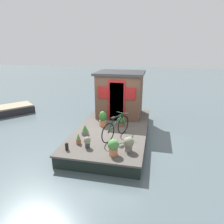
{
  "coord_description": "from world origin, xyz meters",
  "views": [
    {
      "loc": [
        -7.56,
        -1.61,
        3.6
      ],
      "look_at": [
        -0.2,
        0.0,
        1.16
      ],
      "focal_mm": 32.49,
      "sensor_mm": 36.0,
      "label": 1
    }
  ],
  "objects_px": {
    "potted_plant_lavender": "(121,121)",
    "potted_plant_sage": "(87,142)",
    "bicycle": "(116,128)",
    "potted_plant_rosemary": "(103,119)",
    "potted_plant_succulent": "(85,130)",
    "dinghy_boat": "(9,110)",
    "potted_plant_ivy": "(113,147)",
    "mooring_bollard": "(67,146)",
    "potted_plant_thyme": "(129,143)",
    "houseboat_cabin": "(120,94)",
    "potted_plant_geranium": "(79,139)"
  },
  "relations": [
    {
      "from": "houseboat_cabin",
      "to": "mooring_bollard",
      "type": "relative_size",
      "value": 8.55
    },
    {
      "from": "houseboat_cabin",
      "to": "potted_plant_ivy",
      "type": "relative_size",
      "value": 4.26
    },
    {
      "from": "potted_plant_rosemary",
      "to": "potted_plant_geranium",
      "type": "xyz_separation_m",
      "value": [
        -1.77,
        0.38,
        -0.13
      ]
    },
    {
      "from": "potted_plant_succulent",
      "to": "potted_plant_ivy",
      "type": "bearing_deg",
      "value": -132.76
    },
    {
      "from": "houseboat_cabin",
      "to": "potted_plant_geranium",
      "type": "distance_m",
      "value": 3.54
    },
    {
      "from": "bicycle",
      "to": "potted_plant_geranium",
      "type": "xyz_separation_m",
      "value": [
        -0.74,
        1.14,
        -0.21
      ]
    },
    {
      "from": "potted_plant_lavender",
      "to": "potted_plant_ivy",
      "type": "bearing_deg",
      "value": -176.1
    },
    {
      "from": "bicycle",
      "to": "potted_plant_succulent",
      "type": "relative_size",
      "value": 4.12
    },
    {
      "from": "potted_plant_lavender",
      "to": "potted_plant_thyme",
      "type": "bearing_deg",
      "value": -164.11
    },
    {
      "from": "potted_plant_geranium",
      "to": "potted_plant_thyme",
      "type": "bearing_deg",
      "value": -94.47
    },
    {
      "from": "potted_plant_geranium",
      "to": "bicycle",
      "type": "bearing_deg",
      "value": -57.16
    },
    {
      "from": "potted_plant_lavender",
      "to": "potted_plant_sage",
      "type": "bearing_deg",
      "value": 160.08
    },
    {
      "from": "houseboat_cabin",
      "to": "potted_plant_thyme",
      "type": "height_order",
      "value": "houseboat_cabin"
    },
    {
      "from": "bicycle",
      "to": "mooring_bollard",
      "type": "xyz_separation_m",
      "value": [
        -1.22,
        1.35,
        -0.26
      ]
    },
    {
      "from": "potted_plant_lavender",
      "to": "potted_plant_rosemary",
      "type": "relative_size",
      "value": 0.64
    },
    {
      "from": "potted_plant_lavender",
      "to": "potted_plant_geranium",
      "type": "xyz_separation_m",
      "value": [
        -1.9,
        1.14,
        -0.04
      ]
    },
    {
      "from": "potted_plant_thyme",
      "to": "mooring_bollard",
      "type": "distance_m",
      "value": 1.96
    },
    {
      "from": "bicycle",
      "to": "potted_plant_thyme",
      "type": "height_order",
      "value": "bicycle"
    },
    {
      "from": "potted_plant_ivy",
      "to": "potted_plant_thyme",
      "type": "distance_m",
      "value": 0.53
    },
    {
      "from": "potted_plant_rosemary",
      "to": "potted_plant_ivy",
      "type": "relative_size",
      "value": 1.24
    },
    {
      "from": "potted_plant_geranium",
      "to": "potted_plant_thyme",
      "type": "height_order",
      "value": "potted_plant_thyme"
    },
    {
      "from": "potted_plant_succulent",
      "to": "dinghy_boat",
      "type": "relative_size",
      "value": 0.14
    },
    {
      "from": "potted_plant_rosemary",
      "to": "potted_plant_ivy",
      "type": "xyz_separation_m",
      "value": [
        -2.23,
        -0.92,
        -0.04
      ]
    },
    {
      "from": "potted_plant_lavender",
      "to": "potted_plant_sage",
      "type": "xyz_separation_m",
      "value": [
        -2.09,
        0.76,
        -0.01
      ]
    },
    {
      "from": "bicycle",
      "to": "mooring_bollard",
      "type": "distance_m",
      "value": 1.84
    },
    {
      "from": "potted_plant_rosemary",
      "to": "potted_plant_sage",
      "type": "relative_size",
      "value": 1.64
    },
    {
      "from": "bicycle",
      "to": "dinghy_boat",
      "type": "height_order",
      "value": "bicycle"
    },
    {
      "from": "potted_plant_lavender",
      "to": "potted_plant_sage",
      "type": "relative_size",
      "value": 1.05
    },
    {
      "from": "bicycle",
      "to": "potted_plant_lavender",
      "type": "distance_m",
      "value": 1.18
    },
    {
      "from": "potted_plant_succulent",
      "to": "potted_plant_geranium",
      "type": "relative_size",
      "value": 1.01
    },
    {
      "from": "bicycle",
      "to": "potted_plant_geranium",
      "type": "height_order",
      "value": "bicycle"
    },
    {
      "from": "houseboat_cabin",
      "to": "bicycle",
      "type": "relative_size",
      "value": 1.4
    },
    {
      "from": "potted_plant_sage",
      "to": "potted_plant_succulent",
      "type": "bearing_deg",
      "value": 23.52
    },
    {
      "from": "potted_plant_ivy",
      "to": "mooring_bollard",
      "type": "bearing_deg",
      "value": 90.66
    },
    {
      "from": "potted_plant_sage",
      "to": "dinghy_boat",
      "type": "bearing_deg",
      "value": 58.03
    },
    {
      "from": "mooring_bollard",
      "to": "bicycle",
      "type": "bearing_deg",
      "value": -47.93
    },
    {
      "from": "bicycle",
      "to": "dinghy_boat",
      "type": "relative_size",
      "value": 0.57
    },
    {
      "from": "potted_plant_ivy",
      "to": "potted_plant_thyme",
      "type": "xyz_separation_m",
      "value": [
        0.33,
        -0.42,
        -0.01
      ]
    },
    {
      "from": "bicycle",
      "to": "potted_plant_lavender",
      "type": "height_order",
      "value": "bicycle"
    },
    {
      "from": "potted_plant_geranium",
      "to": "potted_plant_rosemary",
      "type": "bearing_deg",
      "value": -12.2
    },
    {
      "from": "potted_plant_succulent",
      "to": "potted_plant_thyme",
      "type": "relative_size",
      "value": 0.79
    },
    {
      "from": "potted_plant_sage",
      "to": "potted_plant_thyme",
      "type": "height_order",
      "value": "potted_plant_thyme"
    },
    {
      "from": "potted_plant_succulent",
      "to": "potted_plant_lavender",
      "type": "bearing_deg",
      "value": -46.33
    },
    {
      "from": "houseboat_cabin",
      "to": "potted_plant_succulent",
      "type": "relative_size",
      "value": 5.77
    },
    {
      "from": "houseboat_cabin",
      "to": "dinghy_boat",
      "type": "distance_m",
      "value": 6.44
    },
    {
      "from": "bicycle",
      "to": "potted_plant_sage",
      "type": "height_order",
      "value": "bicycle"
    },
    {
      "from": "potted_plant_sage",
      "to": "dinghy_boat",
      "type": "distance_m",
      "value": 6.94
    },
    {
      "from": "potted_plant_rosemary",
      "to": "potted_plant_ivy",
      "type": "distance_m",
      "value": 2.42
    },
    {
      "from": "potted_plant_sage",
      "to": "potted_plant_succulent",
      "type": "height_order",
      "value": "potted_plant_sage"
    },
    {
      "from": "potted_plant_thyme",
      "to": "dinghy_boat",
      "type": "bearing_deg",
      "value": 63.43
    }
  ]
}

